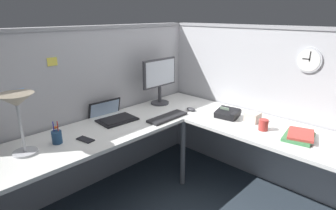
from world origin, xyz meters
The scene contains 18 objects.
ground_plane centered at (0.00, 0.00, 0.00)m, with size 6.80×6.80×0.00m, color #2D3842.
cubicle_wall_back centered at (-0.36, 0.87, 0.79)m, with size 2.57×0.12×1.58m.
cubicle_wall_right centered at (0.87, -0.27, 0.79)m, with size 0.12×2.37×1.58m.
desk centered at (-0.15, -0.05, 0.63)m, with size 2.35×2.15×0.73m.
monitor centered at (0.31, 0.64, 1.02)m, with size 0.46×0.20×0.50m.
laptop centered at (-0.32, 0.65, 0.75)m, with size 0.36×0.40×0.22m.
keyboard centered at (0.04, 0.26, 0.74)m, with size 0.43×0.14×0.02m, color #232326.
computer_mouse centered at (0.37, 0.24, 0.75)m, with size 0.06×0.10×0.03m, color #38383D.
desk_lamp_dome centered at (-1.17, 0.51, 1.09)m, with size 0.24×0.24×0.44m.
pen_cup centered at (-0.94, 0.50, 0.78)m, with size 0.08×0.08×0.18m.
cell_phone centered at (-0.76, 0.39, 0.73)m, with size 0.07×0.14×0.01m, color black.
office_phone centered at (0.46, -0.14, 0.77)m, with size 0.22×0.23×0.11m.
book_stack centered at (0.45, -0.82, 0.75)m, with size 0.32×0.27×0.04m.
coffee_mug centered at (0.41, -0.53, 0.78)m, with size 0.08×0.08×0.10m, color #B2332D.
tissue_box centered at (0.52, -0.37, 0.78)m, with size 0.12×0.12×0.09m, color beige.
wall_clock centered at (0.82, -0.69, 1.30)m, with size 0.04×0.22×0.22m.
pinned_note_leftmost centered at (-0.76, 0.82, 1.31)m, with size 0.08×0.00×0.07m, color #EAD84C.
pinned_note_middle centered at (-1.06, 0.82, 1.08)m, with size 0.10×0.00×0.10m, color #99B7E5.
Camera 1 is at (-1.76, -1.48, 1.69)m, focal length 29.92 mm.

